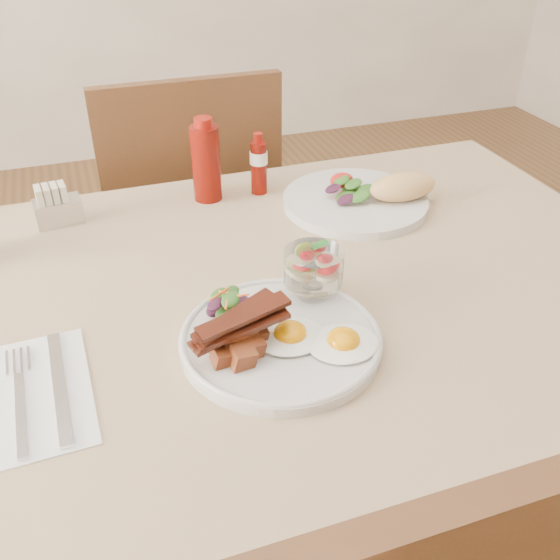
{
  "coord_description": "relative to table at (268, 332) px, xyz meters",
  "views": [
    {
      "loc": [
        -0.25,
        -0.77,
        1.31
      ],
      "look_at": [
        -0.01,
        -0.08,
        0.82
      ],
      "focal_mm": 40.0,
      "sensor_mm": 36.0,
      "label": 1
    }
  ],
  "objects": [
    {
      "name": "table",
      "position": [
        0.0,
        0.0,
        0.0
      ],
      "size": [
        1.33,
        0.88,
        0.75
      ],
      "color": "#53321A",
      "rests_on": "ground"
    },
    {
      "name": "chair_far",
      "position": [
        0.0,
        0.66,
        -0.14
      ],
      "size": [
        0.42,
        0.42,
        0.93
      ],
      "color": "#53321A",
      "rests_on": "ground"
    },
    {
      "name": "main_plate",
      "position": [
        -0.03,
        -0.14,
        0.1
      ],
      "size": [
        0.28,
        0.28,
        0.02
      ],
      "primitive_type": "cylinder",
      "color": "silver",
      "rests_on": "table"
    },
    {
      "name": "fried_eggs",
      "position": [
        0.02,
        -0.17,
        0.11
      ],
      "size": [
        0.17,
        0.13,
        0.03
      ],
      "rotation": [
        0.0,
        0.0,
        0.09
      ],
      "color": "white",
      "rests_on": "main_plate"
    },
    {
      "name": "bacon_potato_pile",
      "position": [
        -0.09,
        -0.15,
        0.13
      ],
      "size": [
        0.14,
        0.09,
        0.06
      ],
      "rotation": [
        0.0,
        0.0,
        -0.16
      ],
      "color": "maroon",
      "rests_on": "main_plate"
    },
    {
      "name": "side_salad",
      "position": [
        -0.08,
        -0.07,
        0.12
      ],
      "size": [
        0.07,
        0.06,
        0.04
      ],
      "rotation": [
        0.0,
        0.0,
        0.14
      ],
      "color": "#1C4C14",
      "rests_on": "main_plate"
    },
    {
      "name": "fruit_cup",
      "position": [
        0.05,
        -0.06,
        0.15
      ],
      "size": [
        0.09,
        0.09,
        0.09
      ],
      "rotation": [
        0.0,
        0.0,
        -0.28
      ],
      "color": "white",
      "rests_on": "main_plate"
    },
    {
      "name": "second_plate",
      "position": [
        0.27,
        0.21,
        0.11
      ],
      "size": [
        0.3,
        0.28,
        0.07
      ],
      "rotation": [
        0.0,
        0.0,
        0.08
      ],
      "color": "silver",
      "rests_on": "table"
    },
    {
      "name": "ketchup_bottle",
      "position": [
        -0.01,
        0.34,
        0.17
      ],
      "size": [
        0.06,
        0.06,
        0.16
      ],
      "rotation": [
        0.0,
        0.0,
        0.05
      ],
      "color": "#600B05",
      "rests_on": "table"
    },
    {
      "name": "hot_sauce_bottle",
      "position": [
        0.09,
        0.33,
        0.15
      ],
      "size": [
        0.05,
        0.05,
        0.13
      ],
      "rotation": [
        0.0,
        0.0,
        0.36
      ],
      "color": "#600B05",
      "rests_on": "table"
    },
    {
      "name": "sugar_caddy",
      "position": [
        -0.3,
        0.33,
        0.12
      ],
      "size": [
        0.09,
        0.05,
        0.08
      ],
      "rotation": [
        0.0,
        0.0,
        0.11
      ],
      "color": "silver",
      "rests_on": "table"
    },
    {
      "name": "napkin_cutlery",
      "position": [
        -0.34,
        -0.13,
        0.09
      ],
      "size": [
        0.13,
        0.23,
        0.01
      ],
      "rotation": [
        0.0,
        0.0,
        0.03
      ],
      "color": "white",
      "rests_on": "table"
    }
  ]
}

